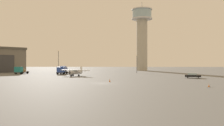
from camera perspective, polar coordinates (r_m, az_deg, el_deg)
name	(u,v)px	position (r m, az deg, el deg)	size (l,w,h in m)	color
ground_plane	(103,83)	(45.66, -2.22, -5.17)	(400.00, 400.00, 0.00)	#60605E
control_tower	(142,33)	(125.70, 7.65, 7.59)	(11.33, 11.33, 38.02)	#B2AD9E
airplane_silver	(76,72)	(70.85, -9.26, -2.24)	(9.61, 7.63, 2.92)	#B7BABF
truck_fuel_tanker_blue	(62,70)	(85.29, -12.54, -1.64)	(3.26, 6.74, 3.04)	#38383D
truck_flatbed_teal	(20,70)	(90.78, -22.38, -1.78)	(3.79, 6.69, 2.73)	#38383D
car_black	(193,75)	(64.85, 19.93, -2.99)	(4.53, 3.19, 1.37)	black
light_post_east	(58,59)	(102.59, -13.53, 0.89)	(0.44, 0.44, 9.78)	#38383D
light_post_north	(137,62)	(93.30, 6.36, 0.26)	(0.44, 0.44, 7.55)	#38383D
traffic_cone_near_left	(209,85)	(41.72, 23.51, -5.28)	(0.36, 0.36, 0.55)	black
traffic_cone_near_right	(110,80)	(48.40, -0.59, -4.45)	(0.36, 0.36, 0.72)	black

